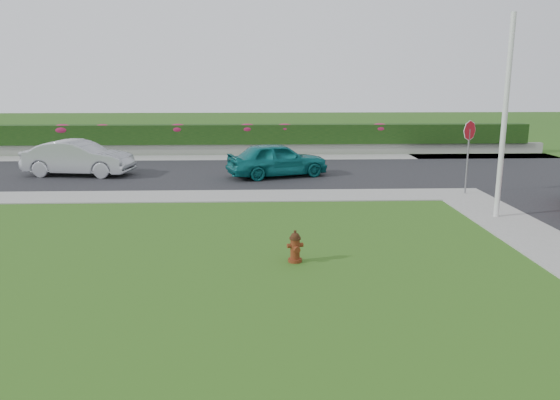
{
  "coord_description": "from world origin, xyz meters",
  "views": [
    {
      "loc": [
        -0.51,
        -10.78,
        4.27
      ],
      "look_at": [
        0.05,
        4.3,
        0.9
      ],
      "focal_mm": 35.0,
      "sensor_mm": 36.0,
      "label": 1
    }
  ],
  "objects_px": {
    "fire_hydrant": "(295,247)",
    "sedan_silver": "(79,158)",
    "sedan_teal": "(277,160)",
    "utility_pole": "(505,119)",
    "stop_sign": "(469,139)"
  },
  "relations": [
    {
      "from": "sedan_teal",
      "to": "sedan_silver",
      "type": "distance_m",
      "value": 8.85
    },
    {
      "from": "sedan_silver",
      "to": "utility_pole",
      "type": "xyz_separation_m",
      "value": [
        15.46,
        -8.04,
        2.26
      ]
    },
    {
      "from": "sedan_silver",
      "to": "stop_sign",
      "type": "distance_m",
      "value": 16.48
    },
    {
      "from": "utility_pole",
      "to": "sedan_teal",
      "type": "bearing_deg",
      "value": 131.84
    },
    {
      "from": "sedan_silver",
      "to": "stop_sign",
      "type": "bearing_deg",
      "value": -97.79
    },
    {
      "from": "sedan_silver",
      "to": "stop_sign",
      "type": "xyz_separation_m",
      "value": [
        15.8,
        -4.5,
        1.26
      ]
    },
    {
      "from": "sedan_teal",
      "to": "sedan_silver",
      "type": "bearing_deg",
      "value": 66.75
    },
    {
      "from": "fire_hydrant",
      "to": "utility_pole",
      "type": "bearing_deg",
      "value": 17.96
    },
    {
      "from": "sedan_teal",
      "to": "sedan_silver",
      "type": "relative_size",
      "value": 0.93
    },
    {
      "from": "sedan_teal",
      "to": "utility_pole",
      "type": "bearing_deg",
      "value": -157.32
    },
    {
      "from": "fire_hydrant",
      "to": "sedan_silver",
      "type": "distance_m",
      "value": 14.97
    },
    {
      "from": "utility_pole",
      "to": "stop_sign",
      "type": "bearing_deg",
      "value": 84.59
    },
    {
      "from": "fire_hydrant",
      "to": "sedan_teal",
      "type": "relative_size",
      "value": 0.18
    },
    {
      "from": "utility_pole",
      "to": "stop_sign",
      "type": "height_order",
      "value": "utility_pole"
    },
    {
      "from": "stop_sign",
      "to": "utility_pole",
      "type": "bearing_deg",
      "value": -108.79
    }
  ]
}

